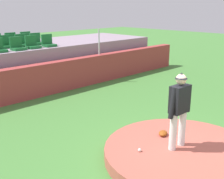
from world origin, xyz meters
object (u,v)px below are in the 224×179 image
at_px(stadium_chair_7, 6,44).
at_px(stadium_chair_13, 12,41).
at_px(pitcher, 179,105).
at_px(stadium_chair_14, 27,39).
at_px(baseball, 140,150).
at_px(fielding_glove, 163,133).
at_px(stadium_chair_4, 48,43).
at_px(stadium_chair_9, 37,41).
at_px(stadium_chair_2, 17,46).
at_px(stadium_chair_8, 22,42).
at_px(stadium_chair_3, 32,44).

bearing_deg(stadium_chair_7, stadium_chair_13, -127.23).
relative_size(pitcher, stadium_chair_14, 3.41).
bearing_deg(stadium_chair_14, baseball, 75.59).
height_order(baseball, fielding_glove, fielding_glove).
height_order(stadium_chair_4, stadium_chair_9, same).
bearing_deg(stadium_chair_9, stadium_chair_2, 33.74).
bearing_deg(stadium_chair_8, stadium_chair_13, -89.85).
xyz_separation_m(stadium_chair_4, stadium_chair_9, (-0.03, 0.88, 0.00)).
relative_size(stadium_chair_7, stadium_chair_8, 1.00).
bearing_deg(stadium_chair_3, fielding_glove, 86.21).
distance_m(baseball, fielding_glove, 1.04).
distance_m(stadium_chair_3, stadium_chair_9, 1.13).
distance_m(fielding_glove, stadium_chair_2, 6.86).
bearing_deg(stadium_chair_3, baseball, 77.81).
xyz_separation_m(stadium_chair_2, stadium_chair_7, (-0.04, 0.89, 0.00)).
distance_m(stadium_chair_8, stadium_chair_9, 0.70).
bearing_deg(stadium_chair_7, stadium_chair_3, 128.90).
bearing_deg(fielding_glove, stadium_chair_9, -123.38).
relative_size(stadium_chair_8, stadium_chair_9, 1.00).
height_order(stadium_chair_2, stadium_chair_14, same).
bearing_deg(stadium_chair_2, stadium_chair_9, -146.26).
bearing_deg(stadium_chair_4, stadium_chair_3, -0.16).
relative_size(stadium_chair_2, stadium_chair_3, 1.00).
xyz_separation_m(pitcher, stadium_chair_8, (0.74, 8.15, 0.58)).
bearing_deg(fielding_glove, stadium_chair_13, -117.80).
xyz_separation_m(stadium_chair_7, stadium_chair_13, (0.70, 0.92, 0.00)).
height_order(baseball, stadium_chair_3, stadium_chair_3).
relative_size(pitcher, stadium_chair_2, 3.41).
relative_size(stadium_chair_8, stadium_chair_14, 1.00).
xyz_separation_m(baseball, stadium_chair_3, (1.48, 6.84, 1.53)).
bearing_deg(stadium_chair_2, stadium_chair_4, -178.69).
height_order(baseball, stadium_chair_4, stadium_chair_4).
relative_size(baseball, stadium_chair_3, 0.15).
xyz_separation_m(fielding_glove, stadium_chair_9, (1.16, 7.60, 1.51)).
relative_size(fielding_glove, stadium_chair_8, 0.60).
bearing_deg(baseball, stadium_chair_9, 74.17).
distance_m(baseball, stadium_chair_13, 8.88).
bearing_deg(stadium_chair_9, fielding_glove, 81.34).
distance_m(stadium_chair_2, stadium_chair_13, 1.93).
distance_m(stadium_chair_3, stadium_chair_14, 1.92).
bearing_deg(stadium_chair_4, fielding_glove, 79.99).
xyz_separation_m(stadium_chair_3, stadium_chair_8, (0.01, 0.87, 0.00)).
bearing_deg(stadium_chair_13, stadium_chair_9, 127.83).
xyz_separation_m(stadium_chair_2, stadium_chair_3, (0.66, 0.03, 0.00)).
distance_m(baseball, stadium_chair_3, 7.16).
height_order(stadium_chair_3, stadium_chair_14, same).
height_order(pitcher, baseball, pitcher).
height_order(fielding_glove, stadium_chair_4, stadium_chair_4).
xyz_separation_m(baseball, stadium_chair_14, (2.21, 8.61, 1.53)).
bearing_deg(stadium_chair_4, stadium_chair_7, -30.96).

